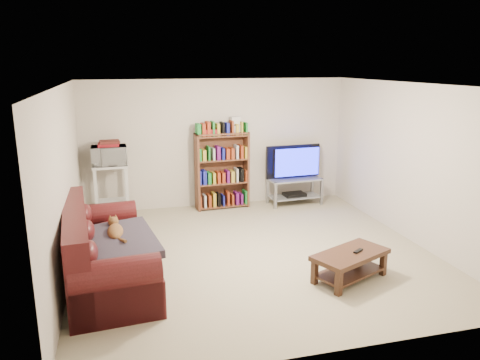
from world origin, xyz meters
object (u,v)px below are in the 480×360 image
object	(u,v)px
coffee_table	(350,261)
bookshelf	(222,170)
tv_stand	(295,187)
sofa	(102,257)

from	to	relation	value
coffee_table	bookshelf	distance (m)	3.55
bookshelf	tv_stand	bearing A→B (deg)	-8.60
sofa	tv_stand	size ratio (longest dim) A/B	2.26
coffee_table	tv_stand	bearing A→B (deg)	57.04
sofa	bookshelf	bearing A→B (deg)	46.46
coffee_table	tv_stand	world-z (taller)	tv_stand
sofa	coffee_table	size ratio (longest dim) A/B	2.11
tv_stand	coffee_table	bearing A→B (deg)	-102.30
tv_stand	bookshelf	distance (m)	1.47
sofa	tv_stand	distance (m)	4.37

